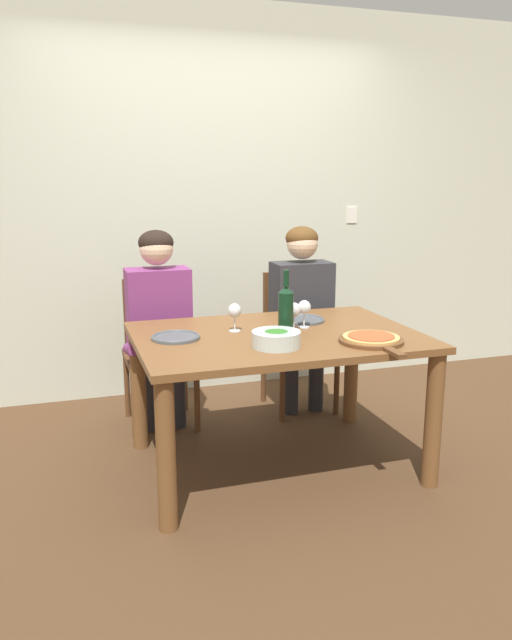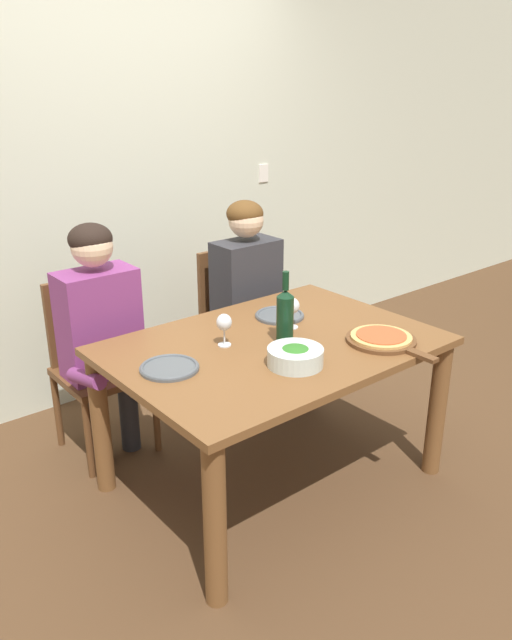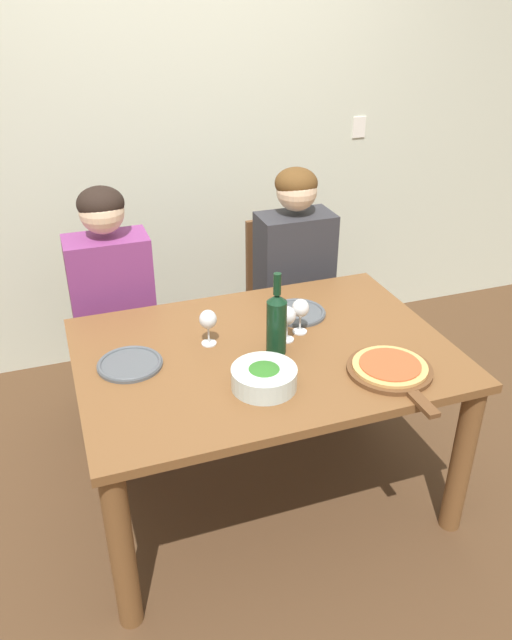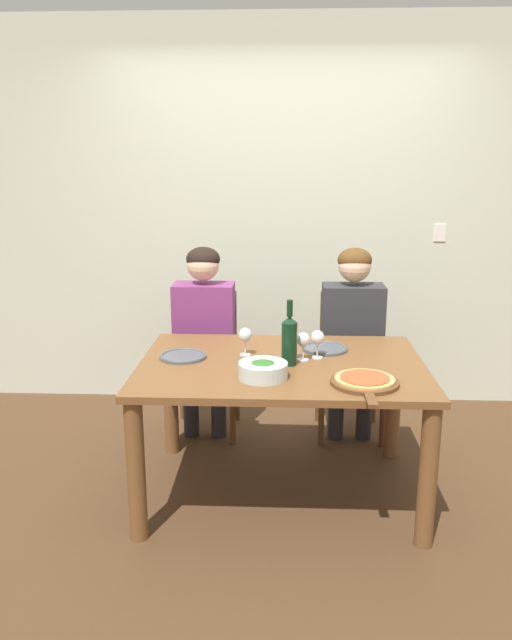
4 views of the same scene
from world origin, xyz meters
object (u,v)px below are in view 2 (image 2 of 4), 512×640
at_px(chair_right, 237,319).
at_px(wine_glass_left, 224,324).
at_px(pizza_on_board, 382,339).
at_px(chair_left, 95,359).
at_px(person_man, 248,285).
at_px(broccoli_bowl, 295,356).
at_px(wine_bottle, 285,315).
at_px(person_woman, 101,321).
at_px(wine_glass_right, 292,307).
at_px(wine_glass_centre, 286,313).
at_px(dinner_plate_left, 169,367).
at_px(dinner_plate_right, 280,315).

height_order(chair_right, wine_glass_left, chair_right).
bearing_deg(pizza_on_board, chair_left, 127.17).
height_order(person_man, wine_glass_left, person_man).
bearing_deg(wine_glass_left, broccoli_bowl, -73.33).
bearing_deg(pizza_on_board, wine_bottle, 141.29).
bearing_deg(person_man, chair_left, 173.29).
xyz_separation_m(person_woman, pizza_on_board, (0.88, -1.05, 0.01)).
relative_size(chair_right, wine_glass_left, 6.01).
relative_size(chair_left, person_woman, 0.74).
bearing_deg(person_woman, chair_left, 90.00).
relative_size(person_man, wine_bottle, 3.64).
relative_size(wine_glass_right, wine_glass_centre, 1.00).
bearing_deg(dinner_plate_left, person_man, 35.28).
bearing_deg(wine_glass_right, chair_right, 71.57).
height_order(person_woman, broccoli_bowl, person_woman).
xyz_separation_m(chair_right, wine_bottle, (-0.40, -0.88, 0.38)).
xyz_separation_m(chair_right, wine_glass_right, (-0.26, -0.77, 0.35)).
relative_size(wine_bottle, dinner_plate_right, 1.37).
height_order(pizza_on_board, wine_glass_right, wine_glass_right).
distance_m(broccoli_bowl, pizza_on_board, 0.48).
bearing_deg(pizza_on_board, chair_right, 87.23).
bearing_deg(wine_glass_centre, person_man, 64.66).
height_order(pizza_on_board, wine_glass_left, wine_glass_left).
bearing_deg(wine_glass_right, person_man, 68.75).
relative_size(chair_right, dinner_plate_right, 3.68).
bearing_deg(chair_right, person_woman, -173.29).
distance_m(chair_right, person_man, 0.27).
xyz_separation_m(dinner_plate_left, wine_glass_left, (0.32, 0.06, 0.10)).
relative_size(chair_right, person_man, 0.74).
relative_size(person_woman, dinner_plate_right, 4.97).
bearing_deg(person_man, person_woman, 180.00).
bearing_deg(wine_glass_right, wine_glass_left, 175.06).
xyz_separation_m(dinner_plate_left, dinner_plate_right, (0.76, 0.17, 0.00)).
relative_size(chair_right, dinner_plate_left, 3.68).
bearing_deg(dinner_plate_right, wine_bottle, -127.40).
distance_m(person_man, dinner_plate_left, 1.18).
bearing_deg(chair_right, person_man, -90.00).
bearing_deg(pizza_on_board, wine_glass_left, 143.74).
bearing_deg(chair_right, pizza_on_board, -92.77).
relative_size(chair_left, wine_glass_left, 6.01).
xyz_separation_m(chair_right, dinner_plate_right, (-0.20, -0.62, 0.25)).
bearing_deg(wine_glass_centre, broccoli_bowl, -125.52).
bearing_deg(wine_glass_left, pizza_on_board, -36.26).
height_order(chair_right, wine_glass_right, chair_right).
bearing_deg(broccoli_bowl, person_man, 61.54).
height_order(chair_left, wine_glass_centre, chair_left).
distance_m(person_man, wine_bottle, 0.88).
bearing_deg(broccoli_bowl, wine_bottle, 58.73).
bearing_deg(chair_right, broccoli_bowl, -115.98).
height_order(person_woman, dinner_plate_left, person_woman).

